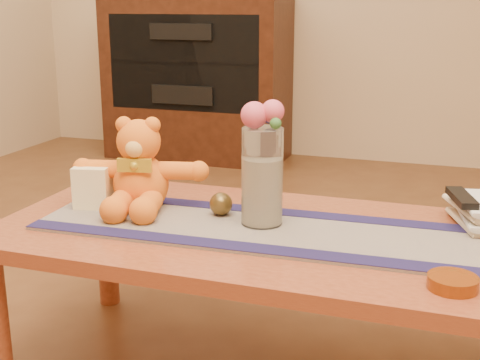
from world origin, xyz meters
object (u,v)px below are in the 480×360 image
(bronze_ball, at_px, (221,204))
(tv_remote, at_px, (462,198))
(book_bottom, at_px, (458,223))
(teddy_bear, at_px, (140,165))
(glass_vase, at_px, (262,177))
(amber_dish, at_px, (453,283))
(pillar_candle, at_px, (94,185))

(bronze_ball, xyz_separation_m, tv_remote, (0.63, 0.12, 0.04))
(book_bottom, bearing_deg, teddy_bear, 169.51)
(glass_vase, xyz_separation_m, book_bottom, (0.50, 0.16, -0.13))
(teddy_bear, distance_m, amber_dish, 0.92)
(pillar_candle, bearing_deg, amber_dish, -13.50)
(teddy_bear, xyz_separation_m, pillar_candle, (-0.13, -0.04, -0.06))
(teddy_bear, xyz_separation_m, book_bottom, (0.88, 0.13, -0.12))
(teddy_bear, xyz_separation_m, bronze_ball, (0.25, -0.00, -0.09))
(glass_vase, bearing_deg, teddy_bear, 174.95)
(teddy_bear, height_order, pillar_candle, teddy_bear)
(pillar_candle, bearing_deg, book_bottom, 9.55)
(teddy_bear, distance_m, tv_remote, 0.89)
(teddy_bear, height_order, bronze_ball, teddy_bear)
(bronze_ball, xyz_separation_m, book_bottom, (0.63, 0.13, -0.03))
(teddy_bear, distance_m, pillar_candle, 0.15)
(amber_dish, bearing_deg, bronze_ball, 156.04)
(tv_remote, bearing_deg, teddy_bear, 171.87)
(teddy_bear, distance_m, bronze_ball, 0.26)
(pillar_candle, relative_size, glass_vase, 0.46)
(teddy_bear, xyz_separation_m, tv_remote, (0.88, 0.12, -0.05))
(pillar_candle, distance_m, tv_remote, 1.02)
(bronze_ball, bearing_deg, glass_vase, -13.56)
(glass_vase, distance_m, bronze_ball, 0.16)
(bronze_ball, height_order, book_bottom, bronze_ball)
(tv_remote, bearing_deg, book_bottom, 90.00)
(tv_remote, height_order, amber_dish, tv_remote)
(bronze_ball, height_order, amber_dish, bronze_ball)
(pillar_candle, xyz_separation_m, bronze_ball, (0.38, 0.04, -0.03))
(bronze_ball, relative_size, tv_remote, 0.40)
(glass_vase, bearing_deg, bronze_ball, 166.44)
(pillar_candle, height_order, bronze_ball, pillar_candle)
(tv_remote, bearing_deg, bronze_ball, 175.10)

